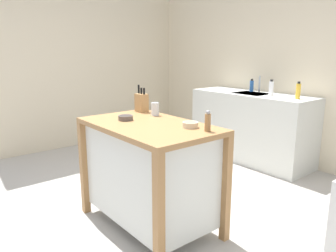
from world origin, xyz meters
The scene contains 15 objects.
ground_plane centered at (0.00, 0.00, 0.00)m, with size 6.07×6.07×0.00m, color #ADA8A0.
wall_back centered at (0.00, 2.51, 1.30)m, with size 5.07×0.10×2.60m, color beige.
wall_left centered at (-2.54, 0.95, 1.30)m, with size 0.10×3.11×2.60m, color beige.
kitchen_island centered at (0.19, 0.07, 0.50)m, with size 1.17×0.70×0.89m.
knife_block centered at (-0.27, 0.33, 0.97)m, with size 0.11×0.09×0.25m.
bowl_stoneware_deep centered at (-0.03, 0.00, 0.91)m, with size 0.12×0.12×0.04m.
bowl_ceramic_small centered at (0.50, 0.24, 0.91)m, with size 0.12×0.12×0.04m.
drinking_cup centered at (-0.04, 0.31, 0.94)m, with size 0.07×0.07×0.12m.
pepper_grinder centered at (0.67, 0.25, 0.96)m, with size 0.04×0.04×0.15m.
trash_bin centered at (-0.63, 0.06, 0.32)m, with size 0.36×0.28×0.63m.
sink_counter centered at (-0.37, 2.16, 0.45)m, with size 1.65×0.60×0.90m.
sink_faucet centered at (-0.37, 2.30, 1.01)m, with size 0.02×0.02×0.22m.
bottle_spray_cleaner centered at (-0.09, 2.15, 1.00)m, with size 0.06×0.06×0.20m.
bottle_hand_soap centered at (0.29, 2.12, 1.00)m, with size 0.05×0.05×0.20m.
bottle_dish_soap centered at (-0.48, 2.27, 0.98)m, with size 0.05×0.05×0.17m.
Camera 1 is at (2.26, -1.40, 1.45)m, focal length 34.96 mm.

